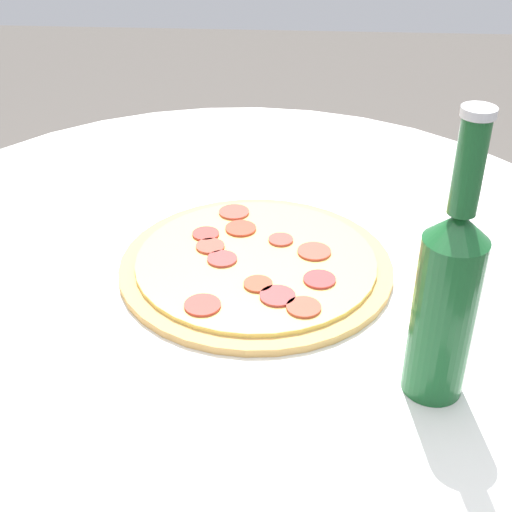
% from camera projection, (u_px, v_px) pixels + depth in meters
% --- Properties ---
extents(table, '(1.05, 1.05, 0.76)m').
position_uv_depth(table, '(237.00, 358.00, 1.07)').
color(table, silver).
rests_on(table, ground_plane).
extents(pizza, '(0.35, 0.35, 0.02)m').
position_uv_depth(pizza, '(256.00, 264.00, 0.91)').
color(pizza, tan).
rests_on(pizza, table).
extents(beer_bottle, '(0.06, 0.06, 0.30)m').
position_uv_depth(beer_bottle, '(446.00, 296.00, 0.67)').
color(beer_bottle, '#195628').
rests_on(beer_bottle, table).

